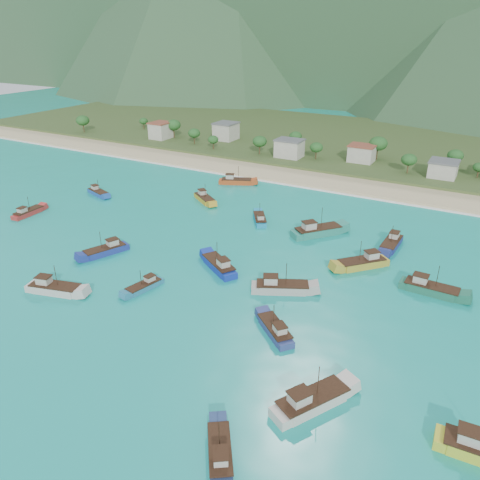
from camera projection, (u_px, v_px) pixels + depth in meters
The scene contains 23 objects.
ground at pixel (231, 297), 89.37m from camera, with size 600.00×600.00×0.00m, color #0B827A.
beach at pixel (353, 185), 152.11m from camera, with size 400.00×18.00×1.20m, color beige.
land at pixel (395, 147), 200.56m from camera, with size 400.00×110.00×2.40m, color #385123.
surf_line at pixel (344, 194), 144.57m from camera, with size 400.00×2.50×0.08m, color white.
village at pixel (388, 157), 166.84m from camera, with size 217.90×23.22×6.93m.
vegetation at pixel (368, 152), 170.30m from camera, with size 275.14×25.56×9.22m.
boat_0 at pixel (275, 330), 78.47m from camera, with size 9.01×8.26×5.59m.
boat_1 at pixel (391, 244), 109.26m from camera, with size 3.45×10.57×6.19m.
boat_2 at pixel (219, 266), 99.21m from camera, with size 10.97×8.59×6.47m.
boat_4 at pixel (281, 288), 90.85m from camera, with size 11.57×7.97×6.66m.
boat_7 at pixel (54, 289), 90.57m from camera, with size 11.35×5.93×6.43m.
boat_8 at pixel (430, 289), 90.39m from camera, with size 11.25×3.72×6.58m.
boat_10 at pixel (144, 287), 91.85m from camera, with size 4.05×8.44×4.80m.
boat_11 at pixel (362, 263), 100.19m from camera, with size 10.09×10.59×6.68m.
boat_12 at pixel (260, 220), 123.63m from camera, with size 7.15×9.03×5.34m.
boat_13 at pixel (98, 193), 143.41m from camera, with size 9.53×5.46×5.40m.
boat_14 at pixel (220, 454), 55.84m from camera, with size 7.26×8.91×5.31m.
boat_16 at pixel (28, 213), 127.99m from camera, with size 3.26×9.37×5.45m.
boat_18 at pixel (205, 199), 138.12m from camera, with size 9.93×8.20×5.94m.
boat_19 at pixel (317, 232), 115.39m from camera, with size 11.15×12.31×7.60m.
boat_20 at pixel (236, 182), 153.29m from camera, with size 11.17×7.31×6.38m.
boat_22 at pixel (311, 402), 63.19m from camera, with size 8.79×11.77×6.86m.
boat_26 at pixel (106, 251), 106.05m from camera, with size 6.59×10.72×6.09m.
Camera 1 is at (38.95, -66.15, 47.07)m, focal length 35.00 mm.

